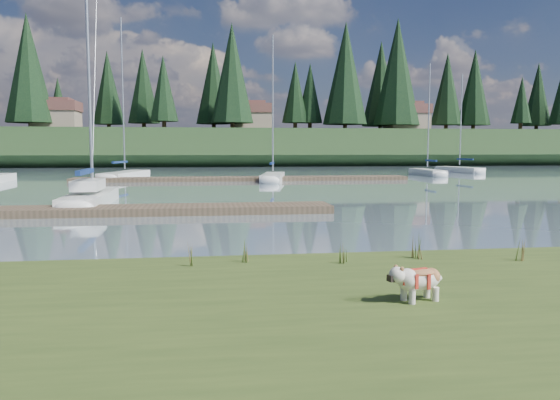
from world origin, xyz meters
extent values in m
plane|color=#7A909F|center=(0.00, 30.00, 0.00)|extent=(200.00, 200.00, 0.00)
cube|color=#394B1C|center=(0.00, -6.00, 0.17)|extent=(60.00, 9.00, 0.35)
cube|color=#1F3519|center=(0.00, 73.00, 2.50)|extent=(200.00, 20.00, 5.00)
cylinder|color=silver|center=(1.93, -5.36, 0.45)|extent=(0.10, 0.10, 0.20)
cylinder|color=silver|center=(1.88, -5.16, 0.45)|extent=(0.10, 0.10, 0.20)
cylinder|color=silver|center=(2.32, -5.26, 0.45)|extent=(0.10, 0.10, 0.20)
cylinder|color=silver|center=(2.27, -5.07, 0.45)|extent=(0.10, 0.10, 0.20)
ellipsoid|color=silver|center=(2.11, -5.21, 0.66)|extent=(0.73, 0.49, 0.31)
ellipsoid|color=#A2673D|center=(2.11, -5.21, 0.76)|extent=(0.53, 0.42, 0.11)
ellipsoid|color=silver|center=(1.72, -5.31, 0.76)|extent=(0.28, 0.29, 0.23)
cube|color=black|center=(1.62, -5.33, 0.72)|extent=(0.10, 0.13, 0.09)
cube|color=white|center=(-6.07, 12.55, 0.22)|extent=(1.76, 6.99, 0.70)
ellipsoid|color=white|center=(-6.16, 16.03, 0.22)|extent=(1.57, 1.93, 0.70)
cylinder|color=silver|center=(-6.08, 13.18, 6.06)|extent=(0.14, 0.14, 10.53)
cube|color=navy|center=(-6.04, 11.53, 1.55)|extent=(0.28, 3.16, 0.20)
cube|color=white|center=(-6.06, 12.16, 0.95)|extent=(1.17, 2.56, 0.45)
cube|color=#4C3D2C|center=(-4.00, 9.00, 0.15)|extent=(16.00, 2.00, 0.30)
cube|color=#4C3D2C|center=(2.00, 30.00, 0.15)|extent=(26.00, 2.20, 0.30)
ellipsoid|color=white|center=(-16.62, 33.39, 0.22)|extent=(1.43, 1.75, 0.70)
cube|color=white|center=(-7.67, 34.61, 0.22)|extent=(3.42, 8.14, 0.70)
ellipsoid|color=white|center=(-6.84, 38.49, 0.22)|extent=(2.15, 2.48, 0.70)
cylinder|color=silver|center=(-7.67, 34.61, 7.00)|extent=(0.12, 0.12, 12.41)
cube|color=navy|center=(-7.89, 33.55, 1.40)|extent=(0.86, 3.13, 0.20)
cube|color=white|center=(4.24, 29.38, 0.22)|extent=(2.74, 6.70, 0.70)
ellipsoid|color=white|center=(4.88, 32.59, 0.22)|extent=(1.75, 2.03, 0.70)
cylinder|color=silver|center=(4.24, 29.38, 5.94)|extent=(0.12, 0.12, 10.29)
cube|color=navy|center=(4.07, 28.51, 1.40)|extent=(0.70, 2.59, 0.20)
cube|color=white|center=(19.59, 35.91, 0.22)|extent=(1.54, 6.16, 0.70)
ellipsoid|color=white|center=(19.66, 38.98, 0.22)|extent=(1.38, 1.70, 0.70)
cylinder|color=silver|center=(19.59, 35.91, 5.53)|extent=(0.12, 0.12, 9.46)
cube|color=navy|center=(19.57, 35.08, 1.40)|extent=(0.26, 2.44, 0.20)
cube|color=white|center=(25.40, 41.33, 0.22)|extent=(2.72, 6.43, 0.70)
ellipsoid|color=white|center=(24.73, 44.40, 0.22)|extent=(1.70, 1.96, 0.70)
cylinder|color=silver|center=(25.40, 41.33, 5.48)|extent=(0.12, 0.12, 9.35)
cube|color=navy|center=(25.58, 40.50, 1.40)|extent=(0.72, 2.48, 0.20)
cone|color=#475B23|center=(-0.28, -2.15, 0.57)|extent=(0.03, 0.03, 0.45)
cone|color=brown|center=(-0.17, -2.22, 0.53)|extent=(0.03, 0.03, 0.36)
cone|color=#475B23|center=(-0.22, -2.12, 0.60)|extent=(0.03, 0.03, 0.49)
cone|color=brown|center=(-0.14, -2.18, 0.51)|extent=(0.03, 0.03, 0.31)
cone|color=#475B23|center=(-0.26, -2.23, 0.55)|extent=(0.03, 0.03, 0.40)
cone|color=#475B23|center=(1.59, -2.49, 0.56)|extent=(0.03, 0.03, 0.42)
cone|color=brown|center=(1.70, -2.56, 0.52)|extent=(0.03, 0.03, 0.33)
cone|color=#475B23|center=(1.65, -2.46, 0.58)|extent=(0.03, 0.03, 0.46)
cone|color=brown|center=(1.73, -2.52, 0.50)|extent=(0.03, 0.03, 0.29)
cone|color=#475B23|center=(1.61, -2.57, 0.54)|extent=(0.03, 0.03, 0.38)
cone|color=#475B23|center=(3.13, -2.20, 0.59)|extent=(0.03, 0.03, 0.48)
cone|color=brown|center=(3.24, -2.27, 0.54)|extent=(0.03, 0.03, 0.38)
cone|color=#475B23|center=(3.19, -2.17, 0.61)|extent=(0.03, 0.03, 0.53)
cone|color=brown|center=(3.27, -2.23, 0.52)|extent=(0.03, 0.03, 0.34)
cone|color=#475B23|center=(3.15, -2.28, 0.57)|extent=(0.03, 0.03, 0.43)
cone|color=#475B23|center=(-1.27, -2.34, 0.64)|extent=(0.03, 0.03, 0.59)
cone|color=brown|center=(-1.16, -2.41, 0.58)|extent=(0.03, 0.03, 0.47)
cone|color=#475B23|center=(-1.21, -2.31, 0.67)|extent=(0.03, 0.03, 0.65)
cone|color=brown|center=(-1.13, -2.37, 0.56)|extent=(0.03, 0.03, 0.41)
cone|color=#475B23|center=(-1.25, -2.42, 0.61)|extent=(0.03, 0.03, 0.53)
cone|color=#475B23|center=(3.15, -2.31, 0.53)|extent=(0.03, 0.03, 0.35)
cone|color=brown|center=(3.26, -2.38, 0.49)|extent=(0.03, 0.03, 0.28)
cone|color=#475B23|center=(3.21, -2.28, 0.54)|extent=(0.03, 0.03, 0.39)
cone|color=brown|center=(3.29, -2.34, 0.47)|extent=(0.03, 0.03, 0.25)
cone|color=#475B23|center=(3.17, -2.39, 0.51)|extent=(0.03, 0.03, 0.32)
cone|color=#475B23|center=(5.10, -2.76, 0.57)|extent=(0.03, 0.03, 0.44)
cone|color=brown|center=(5.21, -2.83, 0.53)|extent=(0.03, 0.03, 0.35)
cone|color=#475B23|center=(5.16, -2.73, 0.59)|extent=(0.03, 0.03, 0.49)
cone|color=brown|center=(5.24, -2.79, 0.50)|extent=(0.03, 0.03, 0.31)
cone|color=#475B23|center=(5.12, -2.84, 0.55)|extent=(0.03, 0.03, 0.40)
cube|color=#33281C|center=(0.00, -1.60, 0.07)|extent=(60.00, 0.50, 0.14)
cylinder|color=#382619|center=(-25.00, 68.00, 5.90)|extent=(0.60, 0.60, 1.80)
cone|color=black|center=(-25.00, 68.00, 13.55)|extent=(6.60, 6.60, 15.00)
cylinder|color=#382619|center=(-10.00, 72.00, 5.90)|extent=(0.60, 0.60, 1.80)
cone|color=black|center=(-10.00, 72.00, 11.75)|extent=(4.84, 4.84, 11.00)
cylinder|color=#382619|center=(3.00, 66.00, 5.90)|extent=(0.60, 0.60, 1.80)
cone|color=black|center=(3.00, 66.00, 13.10)|extent=(6.16, 6.16, 14.00)
cylinder|color=#382619|center=(15.00, 70.00, 5.90)|extent=(0.60, 0.60, 1.80)
cone|color=black|center=(15.00, 70.00, 10.85)|extent=(3.96, 3.96, 9.00)
cylinder|color=#382619|center=(28.00, 68.00, 5.90)|extent=(0.60, 0.60, 1.80)
cone|color=black|center=(28.00, 68.00, 14.00)|extent=(7.04, 7.04, 16.00)
cylinder|color=#382619|center=(42.00, 71.00, 5.90)|extent=(0.60, 0.60, 1.80)
cone|color=black|center=(42.00, 71.00, 12.20)|extent=(5.28, 5.28, 12.00)
cube|color=gray|center=(-22.00, 70.00, 6.40)|extent=(6.00, 5.00, 2.80)
cube|color=brown|center=(-22.00, 70.00, 8.50)|extent=(6.30, 5.30, 1.40)
cube|color=brown|center=(-22.00, 70.00, 9.30)|extent=(4.20, 3.60, 0.70)
cube|color=gray|center=(6.00, 71.00, 6.40)|extent=(6.00, 5.00, 2.80)
cube|color=brown|center=(6.00, 71.00, 8.50)|extent=(6.30, 5.30, 1.40)
cube|color=brown|center=(6.00, 71.00, 9.30)|extent=(4.20, 3.60, 0.70)
cube|color=gray|center=(30.00, 69.00, 6.40)|extent=(6.00, 5.00, 2.80)
cube|color=brown|center=(30.00, 69.00, 8.50)|extent=(6.30, 5.30, 1.40)
cube|color=brown|center=(30.00, 69.00, 9.30)|extent=(4.20, 3.60, 0.70)
camera|label=1|loc=(-0.96, -12.61, 2.56)|focal=35.00mm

